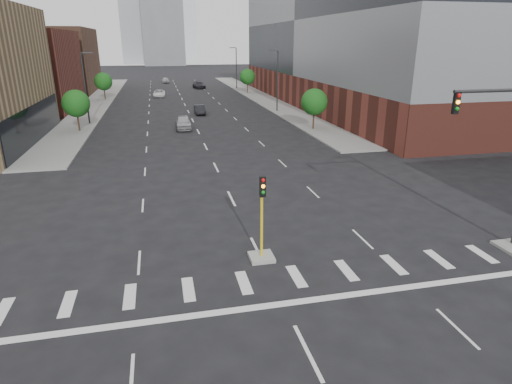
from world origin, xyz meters
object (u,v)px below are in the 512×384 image
object	(u,v)px
median_traffic_signal	(262,242)
car_far_left	(159,93)
car_distant	(165,80)
car_mid_right	(200,110)
car_deep_right	(199,85)
car_near_left	(183,122)

from	to	relation	value
median_traffic_signal	car_far_left	size ratio (longest dim) A/B	0.93
car_far_left	car_distant	distance (m)	30.17
car_mid_right	car_distant	bearing A→B (deg)	92.84
median_traffic_signal	car_deep_right	bearing A→B (deg)	86.53
median_traffic_signal	car_distant	bearing A→B (deg)	91.24
car_mid_right	car_far_left	xyz separation A→B (m)	(-5.64, 23.27, -0.01)
median_traffic_signal	car_near_left	bearing A→B (deg)	92.62
median_traffic_signal	car_near_left	size ratio (longest dim) A/B	0.91
median_traffic_signal	car_near_left	distance (m)	35.09
car_far_left	car_near_left	bearing A→B (deg)	-82.55
median_traffic_signal	car_mid_right	distance (m)	46.03
median_traffic_signal	car_near_left	xyz separation A→B (m)	(-1.60, 35.05, -0.15)
car_near_left	car_deep_right	size ratio (longest dim) A/B	0.92
car_near_left	car_distant	size ratio (longest dim) A/B	1.14
car_distant	car_mid_right	bearing A→B (deg)	-88.12
car_deep_right	median_traffic_signal	bearing A→B (deg)	-102.77
car_near_left	car_far_left	xyz separation A→B (m)	(-2.54, 34.22, -0.16)
car_near_left	median_traffic_signal	bearing A→B (deg)	-85.88
median_traffic_signal	car_deep_right	xyz separation A→B (m)	(5.06, 83.55, -0.21)
car_near_left	car_distant	xyz separation A→B (m)	(-0.55, 64.32, -0.10)
car_distant	car_far_left	bearing A→B (deg)	-95.82
median_traffic_signal	car_deep_right	distance (m)	83.71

